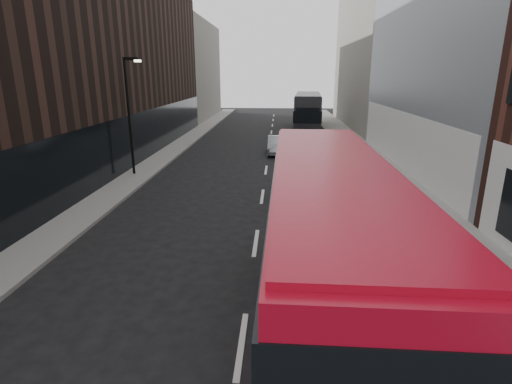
% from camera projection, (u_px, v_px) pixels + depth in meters
% --- Properties ---
extents(sidewalk_right, '(3.00, 80.00, 0.15)m').
position_uv_depth(sidewalk_right, '(364.00, 156.00, 31.13)').
color(sidewalk_right, slate).
rests_on(sidewalk_right, ground).
extents(sidewalk_left, '(2.00, 80.00, 0.15)m').
position_uv_depth(sidewalk_left, '(168.00, 153.00, 31.97)').
color(sidewalk_left, slate).
rests_on(sidewalk_left, ground).
extents(building_modern_block, '(5.03, 22.00, 20.00)m').
position_uv_depth(building_modern_block, '(456.00, 11.00, 24.28)').
color(building_modern_block, '#ABB0B6').
rests_on(building_modern_block, ground).
extents(building_victorian, '(6.50, 24.00, 21.00)m').
position_uv_depth(building_victorian, '(371.00, 43.00, 46.36)').
color(building_victorian, slate).
rests_on(building_victorian, ground).
extents(building_left_mid, '(5.00, 24.00, 14.00)m').
position_uv_depth(building_left_mid, '(139.00, 64.00, 34.97)').
color(building_left_mid, black).
rests_on(building_left_mid, ground).
extents(building_left_far, '(5.00, 20.00, 13.00)m').
position_uv_depth(building_left_far, '(192.00, 71.00, 56.16)').
color(building_left_far, slate).
rests_on(building_left_far, ground).
extents(street_lamp, '(1.06, 0.22, 7.00)m').
position_uv_depth(street_lamp, '(130.00, 109.00, 24.12)').
color(street_lamp, black).
rests_on(street_lamp, sidewalk_left).
extents(red_bus, '(2.75, 11.00, 4.42)m').
position_uv_depth(red_bus, '(328.00, 247.00, 9.06)').
color(red_bus, maroon).
rests_on(red_bus, ground).
extents(grey_bus, '(3.75, 12.59, 4.01)m').
position_uv_depth(grey_bus, '(308.00, 110.00, 46.17)').
color(grey_bus, black).
rests_on(grey_bus, ground).
extents(car_a, '(1.98, 3.99, 1.31)m').
position_uv_depth(car_a, '(293.00, 190.00, 19.94)').
color(car_a, black).
rests_on(car_a, ground).
extents(car_b, '(1.50, 4.20, 1.38)m').
position_uv_depth(car_b, '(277.00, 145.00, 32.17)').
color(car_b, gray).
rests_on(car_b, ground).
extents(car_c, '(1.87, 4.40, 1.27)m').
position_uv_depth(car_c, '(298.00, 138.00, 36.19)').
color(car_c, black).
rests_on(car_c, ground).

